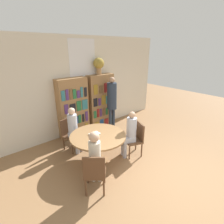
# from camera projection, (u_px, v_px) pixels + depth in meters

# --- Properties ---
(ground_plane) EXTENTS (16.00, 16.00, 0.00)m
(ground_plane) POSITION_uv_depth(u_px,v_px,m) (168.00, 179.00, 3.77)
(ground_plane) COLOR olive
(wall_back) EXTENTS (6.40, 0.07, 3.00)m
(wall_back) POSITION_uv_depth(u_px,v_px,m) (83.00, 86.00, 5.56)
(wall_back) COLOR beige
(wall_back) RESTS_ON ground_plane
(bookshelf_left) EXTENTS (0.93, 0.34, 1.83)m
(bookshelf_left) POSITION_uv_depth(u_px,v_px,m) (73.00, 108.00, 5.31)
(bookshelf_left) COLOR olive
(bookshelf_left) RESTS_ON ground_plane
(bookshelf_right) EXTENTS (0.93, 0.34, 1.83)m
(bookshelf_right) POSITION_uv_depth(u_px,v_px,m) (101.00, 102.00, 5.95)
(bookshelf_right) COLOR olive
(bookshelf_right) RESTS_ON ground_plane
(flower_vase) EXTENTS (0.34, 0.34, 0.52)m
(flower_vase) POSITION_uv_depth(u_px,v_px,m) (99.00, 64.00, 5.50)
(flower_vase) COLOR #997047
(flower_vase) RESTS_ON bookshelf_right
(reading_table) EXTENTS (1.32, 1.32, 0.73)m
(reading_table) POSITION_uv_depth(u_px,v_px,m) (98.00, 139.00, 4.14)
(reading_table) COLOR olive
(reading_table) RESTS_ON ground_plane
(chair_near_camera) EXTENTS (0.56, 0.56, 0.88)m
(chair_near_camera) POSITION_uv_depth(u_px,v_px,m) (95.00, 172.00, 3.25)
(chair_near_camera) COLOR brown
(chair_near_camera) RESTS_ON ground_plane
(chair_left_side) EXTENTS (0.48, 0.48, 0.88)m
(chair_left_side) POSITION_uv_depth(u_px,v_px,m) (70.00, 133.00, 4.73)
(chair_left_side) COLOR brown
(chair_left_side) RESTS_ON ground_plane
(chair_far_side) EXTENTS (0.52, 0.52, 0.88)m
(chair_far_side) POSITION_uv_depth(u_px,v_px,m) (136.00, 138.00, 4.48)
(chair_far_side) COLOR brown
(chair_far_side) RESTS_ON ground_plane
(seated_reader_left) EXTENTS (0.32, 0.39, 1.23)m
(seated_reader_left) POSITION_uv_depth(u_px,v_px,m) (74.00, 128.00, 4.56)
(seated_reader_left) COLOR #B2B7C6
(seated_reader_left) RESTS_ON ground_plane
(seated_reader_right) EXTENTS (0.39, 0.35, 1.21)m
(seated_reader_right) POSITION_uv_depth(u_px,v_px,m) (130.00, 132.00, 4.36)
(seated_reader_right) COLOR #B2B7C6
(seated_reader_right) RESTS_ON ground_plane
(seated_reader_back) EXTENTS (0.38, 0.39, 1.25)m
(seated_reader_back) POSITION_uv_depth(u_px,v_px,m) (95.00, 156.00, 3.35)
(seated_reader_back) COLOR beige
(seated_reader_back) RESTS_ON ground_plane
(librarian_standing) EXTENTS (0.31, 0.58, 1.81)m
(librarian_standing) POSITION_uv_depth(u_px,v_px,m) (112.00, 99.00, 5.57)
(librarian_standing) COLOR #232D3D
(librarian_standing) RESTS_ON ground_plane
(open_book_on_table) EXTENTS (0.24, 0.18, 0.03)m
(open_book_on_table) POSITION_uv_depth(u_px,v_px,m) (95.00, 134.00, 4.12)
(open_book_on_table) COLOR silver
(open_book_on_table) RESTS_ON reading_table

